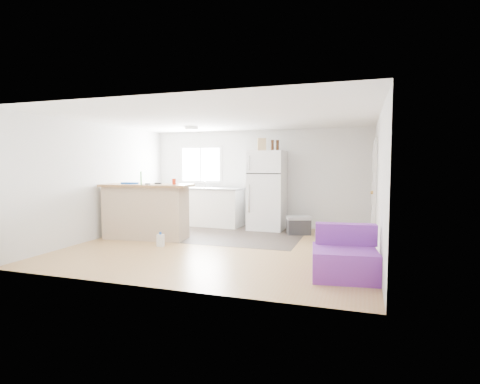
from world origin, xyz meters
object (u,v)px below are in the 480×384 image
at_px(cleaner_jug, 160,240).
at_px(bottle_left, 272,145).
at_px(purple_seat, 344,258).
at_px(blue_tray, 130,183).
at_px(mop, 135,229).
at_px(red_cup, 174,182).
at_px(cardboard_box, 262,145).
at_px(kitchen_cabinets, 201,206).
at_px(peninsula, 146,211).
at_px(refrigerator, 267,190).
at_px(bottle_right, 277,145).
at_px(cooler, 299,225).

height_order(cleaner_jug, bottle_left, bottle_left).
xyz_separation_m(purple_seat, cleaner_jug, (-3.39, 0.89, -0.14)).
bearing_deg(blue_tray, mop, -34.57).
xyz_separation_m(red_cup, cardboard_box, (1.38, 1.75, 0.81)).
distance_m(kitchen_cabinets, blue_tray, 2.23).
xyz_separation_m(peninsula, cleaner_jug, (0.68, -0.59, -0.46)).
relative_size(peninsula, refrigerator, 1.03).
height_order(blue_tray, cardboard_box, cardboard_box).
relative_size(peninsula, purple_seat, 2.03).
height_order(mop, cardboard_box, cardboard_box).
height_order(kitchen_cabinets, bottle_right, bottle_right).
bearing_deg(cleaner_jug, purple_seat, -17.39).
bearing_deg(kitchen_cabinets, red_cup, -79.80).
distance_m(cooler, bottle_left, 1.94).
xyz_separation_m(refrigerator, purple_seat, (1.94, -3.35, -0.68)).
xyz_separation_m(peninsula, refrigerator, (2.14, 1.87, 0.36)).
distance_m(bottle_left, bottle_right, 0.12).
bearing_deg(cleaner_jug, red_cup, 90.51).
xyz_separation_m(kitchen_cabinets, red_cup, (0.25, -1.90, 0.71)).
bearing_deg(cardboard_box, mop, -137.64).
distance_m(peninsula, bottle_right, 3.33).
relative_size(purple_seat, cleaner_jug, 3.42).
height_order(red_cup, cardboard_box, cardboard_box).
xyz_separation_m(peninsula, purple_seat, (4.07, -1.48, -0.32)).
bearing_deg(blue_tray, purple_seat, -17.97).
xyz_separation_m(kitchen_cabinets, refrigerator, (1.74, -0.07, 0.44)).
height_order(kitchen_cabinets, purple_seat, kitchen_cabinets).
distance_m(cleaner_jug, blue_tray, 1.56).
bearing_deg(cleaner_jug, refrigerator, 56.68).
relative_size(peninsula, mop, 1.35).
xyz_separation_m(purple_seat, bottle_right, (-1.69, 3.32, 1.74)).
height_order(mop, blue_tray, mop).
bearing_deg(blue_tray, refrigerator, 37.64).
height_order(red_cup, bottle_left, bottle_left).
bearing_deg(bottle_right, peninsula, -142.47).
bearing_deg(red_cup, bottle_right, 45.82).
height_order(bottle_left, bottle_right, same).
distance_m(purple_seat, bottle_left, 4.10).
bearing_deg(cardboard_box, red_cup, -128.20).
bearing_deg(mop, blue_tray, 112.55).
bearing_deg(mop, bottle_right, 5.70).
distance_m(cooler, bottle_right, 1.91).
bearing_deg(refrigerator, cleaner_jug, -120.16).
bearing_deg(bottle_left, mop, -141.12).
distance_m(kitchen_cabinets, peninsula, 1.98).
relative_size(mop, blue_tray, 4.74).
bearing_deg(cardboard_box, peninsula, -138.48).
distance_m(mop, cardboard_box, 3.44).
xyz_separation_m(cooler, bottle_left, (-0.68, 0.31, 1.79)).
relative_size(purple_seat, cardboard_box, 3.15).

